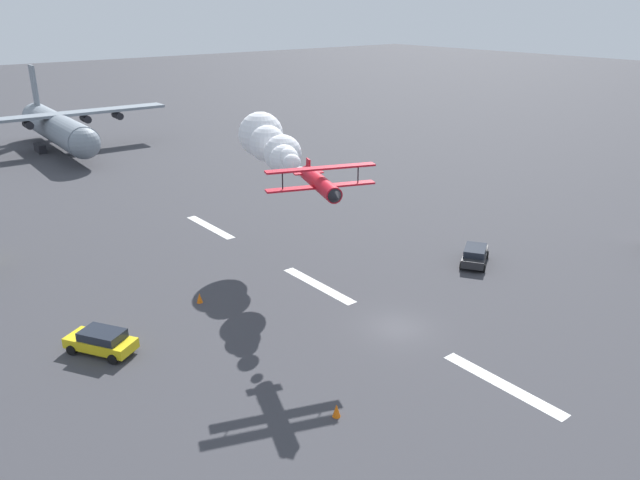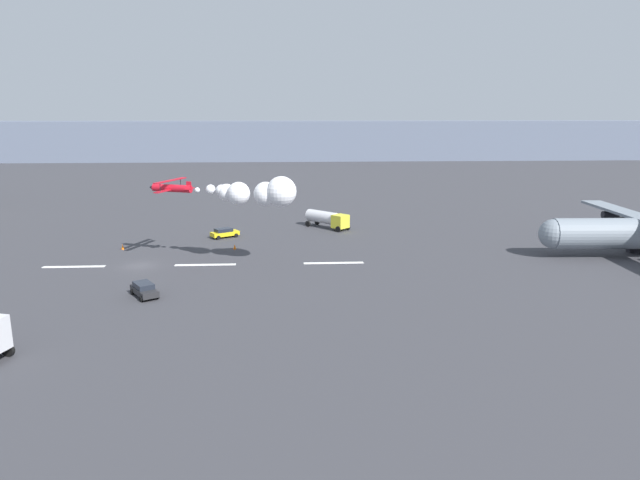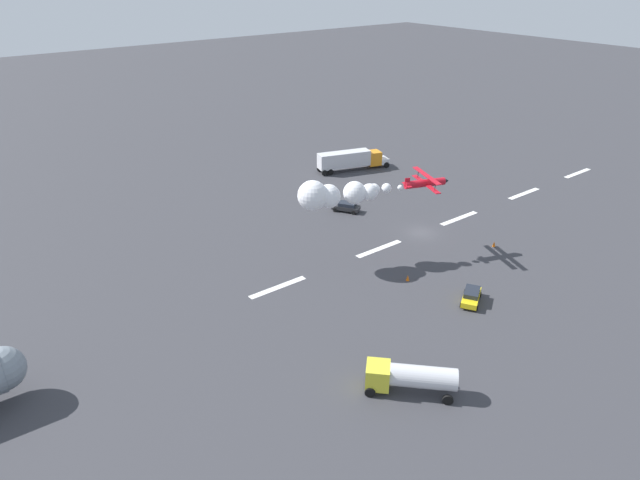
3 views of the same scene
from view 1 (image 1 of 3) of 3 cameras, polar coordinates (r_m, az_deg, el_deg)
name	(u,v)px [view 1 (image 1 of 3)]	position (r m, az deg, el deg)	size (l,w,h in m)	color
ground_plane	(397,328)	(42.20, 7.10, -8.02)	(440.00, 440.00, 0.00)	#38383D
runway_stripe_2	(503,384)	(37.71, 16.50, -12.66)	(8.00, 0.90, 0.01)	white
runway_stripe_3	(318,285)	(47.79, -0.15, -4.20)	(8.00, 0.90, 0.01)	white
runway_stripe_4	(210,227)	(61.01, -10.10, 1.18)	(8.00, 0.90, 0.01)	white
cargo_transport_plane	(60,128)	(97.75, -22.86, 9.46)	(27.51, 32.12, 11.48)	gray
stunt_biplane_red	(272,145)	(50.38, -4.46, 8.73)	(19.97, 10.61, 3.83)	red
followme_car_yellow	(475,255)	(52.97, 14.10, -1.32)	(3.85, 4.63, 1.52)	#262628
airport_staff_sedan	(101,341)	(41.08, -19.53, -8.75)	(4.69, 3.82, 1.52)	yellow
traffic_cone_near	(337,410)	(33.65, 1.53, -15.44)	(0.44, 0.44, 0.75)	orange
traffic_cone_far	(200,298)	(45.85, -11.05, -5.26)	(0.44, 0.44, 0.75)	orange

